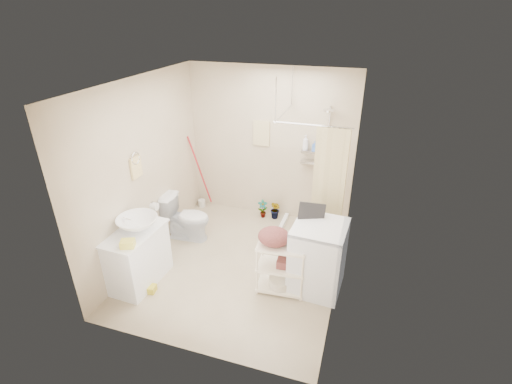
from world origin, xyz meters
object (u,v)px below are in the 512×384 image
vanity (138,257)px  washing_machine (318,257)px  toilet (187,217)px  laundry_rack (281,263)px

vanity → washing_machine: 2.38m
washing_machine → toilet: bearing=169.2°
vanity → laundry_rack: size_ratio=1.05×
washing_machine → laundry_rack: washing_machine is taller
washing_machine → laundry_rack: (-0.43, -0.20, -0.05)m
vanity → toilet: bearing=86.8°
toilet → washing_machine: (2.18, -0.56, 0.10)m
washing_machine → vanity: bearing=-161.6°
vanity → toilet: size_ratio=1.20×
laundry_rack → toilet: bearing=152.6°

